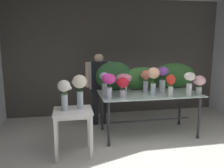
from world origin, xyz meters
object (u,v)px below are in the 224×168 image
Objects in this scene: vase_blush_carnations at (199,83)px; vase_cream_lisianthus_tall at (80,87)px; display_table_glass at (149,99)px; vase_crimson_lilies at (123,85)px; vase_scarlet_hydrangea at (171,84)px; vase_peach_stock at (154,77)px; vase_rosy_ranunculus at (124,80)px; vase_ivory_freesia at (190,81)px; vase_coral_snapdragons at (146,79)px; vase_white_roses_tall at (64,92)px; florist at (99,81)px; vase_violet_anemones at (162,76)px; vase_magenta_tulips at (109,82)px; vase_lilac_peonies at (104,81)px; side_table_white at (73,117)px.

vase_blush_carnations is 0.65× the size of vase_cream_lisianthus_tall.
vase_cream_lisianthus_tall reaches higher than display_table_glass.
display_table_glass is at bearing 25.16° from vase_crimson_lilies.
vase_scarlet_hydrangea is at bearing -172.89° from vase_blush_carnations.
display_table_glass is 0.59m from vase_scarlet_hydrangea.
vase_peach_stock is 1.44m from vase_cream_lisianthus_tall.
vase_ivory_freesia is (1.16, -0.39, 0.01)m from vase_rosy_ranunculus.
vase_coral_snapdragons is (-0.03, 0.13, 0.39)m from display_table_glass.
vase_white_roses_tall reaches higher than display_table_glass.
florist reaches higher than display_table_glass.
vase_violet_anemones is 2.04m from vase_white_roses_tall.
vase_scarlet_hydrangea is 0.90× the size of vase_magenta_tulips.
display_table_glass is 5.35× the size of vase_blush_carnations.
florist reaches higher than vase_lilac_peonies.
vase_magenta_tulips is at bearing -160.86° from vase_violet_anemones.
vase_violet_anemones is at bearing 4.96° from vase_lilac_peonies.
vase_violet_anemones is 1.15× the size of vase_coral_snapdragons.
vase_peach_stock reaches higher than vase_blush_carnations.
vase_coral_snapdragons reaches higher than vase_rosy_ranunculus.
vase_ivory_freesia is at bearing -36.66° from florist.
vase_peach_stock reaches higher than vase_white_roses_tall.
vase_peach_stock reaches higher than vase_rosy_ranunculus.
vase_crimson_lilies reaches higher than display_table_glass.
vase_peach_stock is at bearing -9.57° from vase_lilac_peonies.
vase_cream_lisianthus_tall is (-2.28, -0.22, 0.04)m from vase_blush_carnations.
display_table_glass reaches higher than side_table_white.
vase_crimson_lilies is at bearing 179.73° from vase_blush_carnations.
vase_coral_snapdragons reaches higher than vase_crimson_lilies.
vase_peach_stock is 1.32× the size of vase_rosy_ranunculus.
vase_peach_stock reaches higher than vase_crimson_lilies.
vase_ivory_freesia is at bearing -17.08° from vase_peach_stock.
vase_rosy_ranunculus is 0.39m from vase_lilac_peonies.
vase_blush_carnations is at bearing -24.70° from vase_coral_snapdragons.
florist is 1.38m from vase_cream_lisianthus_tall.
display_table_glass is 1.61m from side_table_white.
vase_blush_carnations is 0.84× the size of vase_lilac_peonies.
vase_white_roses_tall is (-0.73, -0.54, -0.06)m from vase_lilac_peonies.
vase_violet_anemones is (1.81, 0.64, 0.53)m from side_table_white.
vase_magenta_tulips is at bearing -88.31° from florist.
vase_peach_stock is (0.01, -0.18, 0.48)m from display_table_glass.
vase_coral_snapdragons is at bearing 121.33° from vase_scarlet_hydrangea.
side_table_white is 0.86m from vase_magenta_tulips.
vase_lilac_peonies is 0.91m from vase_white_roses_tall.
vase_violet_anemones is 1.20m from vase_lilac_peonies.
vase_rosy_ranunculus is (0.38, -0.75, 0.13)m from florist.
vase_violet_anemones reaches higher than side_table_white.
vase_magenta_tulips reaches higher than vase_scarlet_hydrangea.
vase_crimson_lilies is 0.39m from vase_lilac_peonies.
vase_magenta_tulips is (-1.76, -0.04, 0.07)m from vase_blush_carnations.
vase_rosy_ranunculus is 1.06× the size of vase_crimson_lilies.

